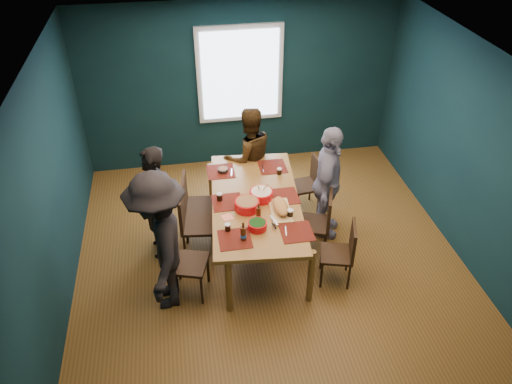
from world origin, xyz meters
TOP-DOWN VIEW (x-y plane):
  - room at (0.00, 0.27)m, footprint 5.01×5.01m
  - dining_table at (-0.15, 0.15)m, footprint 1.29×2.28m
  - chair_left_far at (-0.94, 0.67)m, footprint 0.46×0.46m
  - chair_left_mid at (-0.98, 0.23)m, footprint 0.48×0.48m
  - chair_left_near at (-1.15, -0.45)m, footprint 0.54×0.54m
  - chair_right_far at (0.79, 0.95)m, footprint 0.42×0.42m
  - chair_right_mid at (0.68, -0.01)m, footprint 0.52×0.52m
  - chair_right_near at (0.81, -0.59)m, footprint 0.48×0.48m
  - person_far_left at (-1.41, 0.35)m, footprint 0.46×0.62m
  - person_back at (-0.06, 1.26)m, footprint 0.87×0.74m
  - person_right at (0.85, 0.35)m, footprint 0.73×1.05m
  - person_near_left at (-1.35, -0.55)m, footprint 0.69×1.17m
  - bowl_salad at (-0.29, -0.02)m, footprint 0.30×0.30m
  - bowl_dumpling at (-0.08, 0.15)m, footprint 0.29×0.29m
  - bowl_herbs at (-0.23, -0.42)m, footprint 0.22×0.22m
  - cutting_board at (0.10, -0.14)m, footprint 0.30×0.60m
  - small_bowl at (-0.48, 0.85)m, footprint 0.14×0.14m
  - beer_bottle_a at (-0.42, -0.59)m, footprint 0.07×0.07m
  - beer_bottle_b at (-0.18, -0.22)m, footprint 0.05×0.05m
  - cola_glass_a at (-0.58, -0.39)m, footprint 0.07×0.07m
  - cola_glass_b at (0.20, -0.27)m, footprint 0.08×0.08m
  - cola_glass_c at (0.26, 0.67)m, footprint 0.07×0.07m
  - cola_glass_d at (-0.60, 0.21)m, footprint 0.08×0.08m
  - napkin_a at (0.20, 0.23)m, footprint 0.13×0.13m
  - napkin_b at (-0.55, -0.15)m, footprint 0.15×0.15m
  - napkin_c at (0.15, -0.58)m, footprint 0.19×0.19m

SIDE VIEW (x-z plane):
  - chair_right_far at x=0.79m, z-range 0.07..0.91m
  - chair_right_near at x=0.81m, z-range 0.07..0.93m
  - chair_left_far at x=-0.94m, z-range 0.08..0.99m
  - chair_right_mid at x=0.68m, z-range 0.08..0.99m
  - chair_left_near at x=-1.15m, z-range 0.08..1.03m
  - chair_left_mid at x=-0.98m, z-range 0.08..1.04m
  - dining_table at x=-0.15m, z-range 0.34..1.17m
  - person_back at x=-0.06m, z-range 0.00..1.55m
  - person_far_left at x=-1.41m, z-range 0.00..1.58m
  - person_right at x=0.85m, z-range 0.00..1.65m
  - napkin_b at x=-0.55m, z-range 0.83..0.84m
  - napkin_a at x=0.20m, z-range 0.83..0.84m
  - napkin_c at x=0.15m, z-range 0.83..0.84m
  - small_bowl at x=-0.48m, z-range 0.84..0.89m
  - cola_glass_c at x=0.26m, z-range 0.84..0.93m
  - bowl_herbs at x=-0.23m, z-range 0.84..0.93m
  - cola_glass_a at x=-0.58m, z-range 0.84..0.94m
  - cola_glass_b at x=0.20m, z-range 0.84..0.94m
  - cola_glass_d at x=-0.60m, z-range 0.84..0.94m
  - cutting_board at x=0.10m, z-range 0.83..0.96m
  - person_near_left at x=-1.35m, z-range 0.00..1.79m
  - bowl_dumpling at x=-0.08m, z-range 0.76..1.04m
  - bowl_salad at x=-0.29m, z-range 0.84..0.96m
  - beer_bottle_b at x=-0.18m, z-range 0.81..1.02m
  - beer_bottle_a at x=-0.42m, z-range 0.80..1.05m
  - room at x=0.00m, z-range 0.01..2.73m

